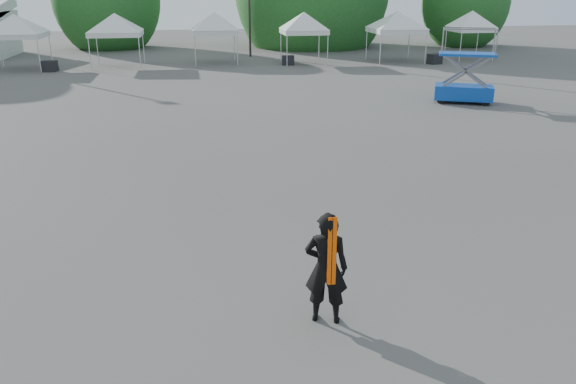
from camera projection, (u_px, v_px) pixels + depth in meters
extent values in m
plane|color=#474442|center=(256.00, 241.00, 11.60)|extent=(120.00, 120.00, 0.00)
cylinder|color=#382314|center=(110.00, 34.00, 47.05)|extent=(0.36, 0.36, 2.27)
cylinder|color=#382314|center=(311.00, 29.00, 48.58)|extent=(0.36, 0.36, 2.80)
cylinder|color=#382314|center=(462.00, 33.00, 48.79)|extent=(0.36, 0.36, 2.10)
ellipsoid|color=#1D561C|center=(465.00, 2.00, 47.90)|extent=(3.84, 3.84, 4.42)
cylinder|color=silver|center=(39.00, 56.00, 33.70)|extent=(0.06, 0.06, 2.00)
cylinder|color=silver|center=(1.00, 51.00, 36.06)|extent=(0.06, 0.06, 2.00)
cylinder|color=silver|center=(51.00, 50.00, 36.51)|extent=(0.06, 0.06, 2.00)
cube|color=silver|center=(17.00, 35.00, 34.50)|extent=(3.23, 3.23, 0.30)
pyramid|color=silver|center=(13.00, 14.00, 34.07)|extent=(4.57, 4.57, 1.10)
cylinder|color=silver|center=(90.00, 54.00, 34.51)|extent=(0.06, 0.06, 2.00)
cylinder|color=silver|center=(140.00, 53.00, 34.96)|extent=(0.06, 0.06, 2.00)
cylinder|color=silver|center=(97.00, 49.00, 37.29)|extent=(0.06, 0.06, 2.00)
cylinder|color=silver|center=(144.00, 48.00, 37.74)|extent=(0.06, 0.06, 2.00)
cube|color=silver|center=(116.00, 34.00, 35.75)|extent=(3.20, 3.20, 0.30)
pyramid|color=silver|center=(114.00, 13.00, 35.32)|extent=(4.53, 4.53, 1.10)
cylinder|color=silver|center=(195.00, 51.00, 36.26)|extent=(0.06, 0.06, 2.00)
cylinder|color=silver|center=(237.00, 50.00, 36.67)|extent=(0.06, 0.06, 2.00)
cylinder|color=silver|center=(195.00, 46.00, 38.79)|extent=(0.06, 0.06, 2.00)
cylinder|color=silver|center=(234.00, 46.00, 39.20)|extent=(0.06, 0.06, 2.00)
cube|color=silver|center=(215.00, 31.00, 37.36)|extent=(2.93, 2.93, 0.30)
pyramid|color=silver|center=(214.00, 12.00, 36.93)|extent=(4.14, 4.14, 1.10)
cylinder|color=silver|center=(287.00, 51.00, 36.22)|extent=(0.06, 0.06, 2.00)
cylinder|color=silver|center=(328.00, 50.00, 36.62)|extent=(0.06, 0.06, 2.00)
cylinder|color=silver|center=(281.00, 46.00, 38.72)|extent=(0.06, 0.06, 2.00)
cylinder|color=silver|center=(319.00, 46.00, 39.12)|extent=(0.06, 0.06, 2.00)
cube|color=silver|center=(304.00, 32.00, 37.30)|extent=(2.89, 2.89, 0.30)
pyramid|color=silver|center=(304.00, 12.00, 36.86)|extent=(4.09, 4.09, 1.10)
cylinder|color=silver|center=(380.00, 49.00, 36.92)|extent=(0.06, 0.06, 2.00)
cylinder|color=silver|center=(426.00, 49.00, 37.39)|extent=(0.06, 0.06, 2.00)
cylinder|color=silver|center=(366.00, 45.00, 39.85)|extent=(0.06, 0.06, 2.00)
cylinder|color=silver|center=(409.00, 44.00, 40.32)|extent=(0.06, 0.06, 2.00)
cube|color=silver|center=(396.00, 30.00, 38.24)|extent=(3.36, 3.36, 0.30)
pyramid|color=silver|center=(398.00, 11.00, 37.81)|extent=(4.75, 4.75, 1.10)
cylinder|color=silver|center=(460.00, 47.00, 38.27)|extent=(0.06, 0.06, 2.00)
cylinder|color=silver|center=(494.00, 47.00, 38.63)|extent=(0.06, 0.06, 2.00)
cylinder|color=silver|center=(445.00, 44.00, 40.54)|extent=(0.06, 0.06, 2.00)
cylinder|color=silver|center=(477.00, 43.00, 40.91)|extent=(0.06, 0.06, 2.00)
cube|color=silver|center=(471.00, 29.00, 39.21)|extent=(2.66, 2.66, 0.30)
pyramid|color=silver|center=(473.00, 11.00, 38.78)|extent=(3.76, 3.76, 1.10)
imported|color=black|center=(326.00, 268.00, 8.55)|extent=(0.76, 0.61, 1.83)
cube|color=#FF5205|center=(330.00, 252.00, 8.25)|extent=(0.15, 0.02, 1.10)
cube|color=#0C31A8|center=(463.00, 92.00, 25.11)|extent=(2.79, 2.13, 0.63)
cube|color=#0C31A8|center=(467.00, 54.00, 24.54)|extent=(2.68, 2.04, 0.10)
cylinder|color=black|center=(441.00, 100.00, 24.95)|extent=(0.41, 0.29, 0.38)
cylinder|color=black|center=(485.00, 102.00, 24.52)|extent=(0.41, 0.29, 0.38)
cylinder|color=black|center=(441.00, 95.00, 25.90)|extent=(0.41, 0.29, 0.38)
cylinder|color=black|center=(484.00, 97.00, 25.47)|extent=(0.41, 0.29, 0.38)
cube|color=black|center=(50.00, 66.00, 34.30)|extent=(0.92, 0.76, 0.65)
cube|color=black|center=(288.00, 60.00, 37.12)|extent=(0.81, 0.65, 0.61)
cube|color=black|center=(435.00, 59.00, 37.61)|extent=(1.01, 0.90, 0.66)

